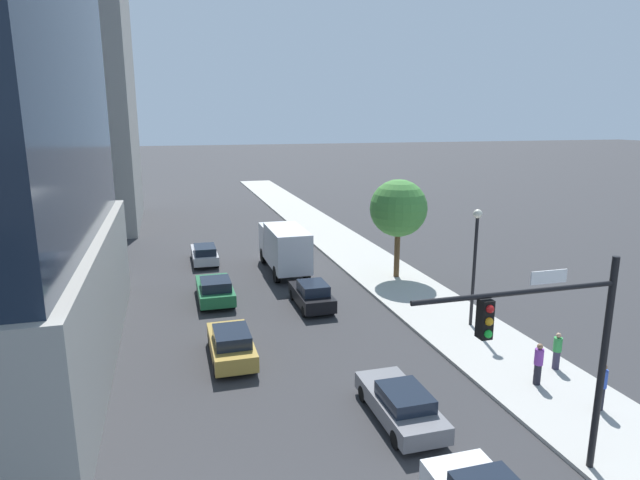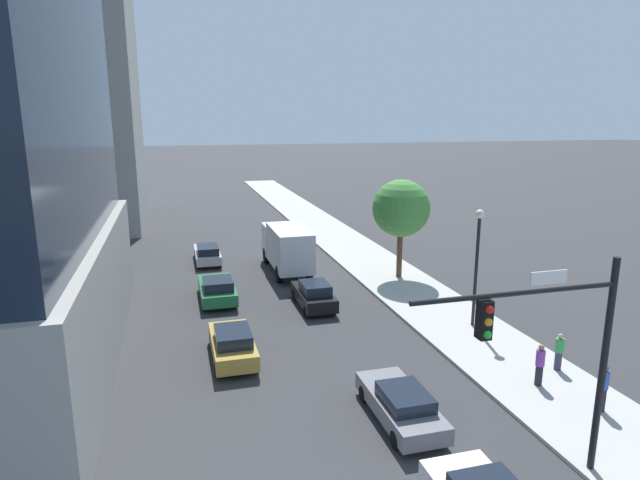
# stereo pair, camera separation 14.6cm
# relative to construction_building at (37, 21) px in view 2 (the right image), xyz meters

# --- Properties ---
(sidewalk) EXTENTS (4.78, 120.00, 0.15)m
(sidewalk) POSITION_rel_construction_building_xyz_m (24.42, -29.06, -18.66)
(sidewalk) COLOR #B2AFA8
(sidewalk) RESTS_ON ground
(construction_building) EXTENTS (16.93, 16.73, 43.17)m
(construction_building) POSITION_rel_construction_building_xyz_m (0.00, 0.00, 0.00)
(construction_building) COLOR #9E9B93
(construction_building) RESTS_ON ground
(traffic_light_pole) EXTENTS (6.17, 0.48, 6.49)m
(traffic_light_pole) POSITION_rel_construction_building_xyz_m (20.60, -44.63, -14.19)
(traffic_light_pole) COLOR black
(traffic_light_pole) RESTS_ON sidewalk
(street_lamp) EXTENTS (0.44, 0.44, 5.88)m
(street_lamp) POSITION_rel_construction_building_xyz_m (25.01, -33.71, -14.74)
(street_lamp) COLOR black
(street_lamp) RESTS_ON sidewalk
(street_tree) EXTENTS (3.67, 3.67, 6.37)m
(street_tree) POSITION_rel_construction_building_xyz_m (24.81, -24.98, -14.08)
(street_tree) COLOR brown
(street_tree) RESTS_ON sidewalk
(car_gold) EXTENTS (1.77, 4.30, 1.48)m
(car_gold) POSITION_rel_construction_building_xyz_m (13.01, -34.16, -18.00)
(car_gold) COLOR #AD8938
(car_gold) RESTS_ON ground
(car_black) EXTENTS (1.72, 4.10, 1.50)m
(car_black) POSITION_rel_construction_building_xyz_m (18.09, -28.72, -18.01)
(car_black) COLOR black
(car_black) RESTS_ON ground
(car_gray) EXTENTS (1.75, 4.44, 1.32)m
(car_gray) POSITION_rel_construction_building_xyz_m (18.09, -40.59, -18.08)
(car_gray) COLOR slate
(car_gray) RESTS_ON ground
(car_silver) EXTENTS (1.74, 4.59, 1.41)m
(car_silver) POSITION_rel_construction_building_xyz_m (13.01, -17.70, -18.02)
(car_silver) COLOR #B7B7BC
(car_silver) RESTS_ON ground
(car_green) EXTENTS (1.92, 4.58, 1.47)m
(car_green) POSITION_rel_construction_building_xyz_m (13.01, -26.22, -18.01)
(car_green) COLOR #1E6638
(car_green) RESTS_ON ground
(box_truck) EXTENTS (2.28, 7.11, 3.22)m
(box_truck) POSITION_rel_construction_building_xyz_m (18.09, -21.52, -16.90)
(box_truck) COLOR silver
(box_truck) RESTS_ON ground
(pedestrian_purple_shirt) EXTENTS (0.34, 0.34, 1.69)m
(pedestrian_purple_shirt) POSITION_rel_construction_building_xyz_m (24.19, -39.87, -17.72)
(pedestrian_purple_shirt) COLOR black
(pedestrian_purple_shirt) RESTS_ON sidewalk
(pedestrian_blue_shirt) EXTENTS (0.34, 0.34, 1.76)m
(pedestrian_blue_shirt) POSITION_rel_construction_building_xyz_m (25.12, -42.06, -17.68)
(pedestrian_blue_shirt) COLOR black
(pedestrian_blue_shirt) RESTS_ON sidewalk
(pedestrian_green_shirt) EXTENTS (0.34, 0.34, 1.58)m
(pedestrian_green_shirt) POSITION_rel_construction_building_xyz_m (25.80, -38.97, -17.78)
(pedestrian_green_shirt) COLOR #38334C
(pedestrian_green_shirt) RESTS_ON sidewalk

